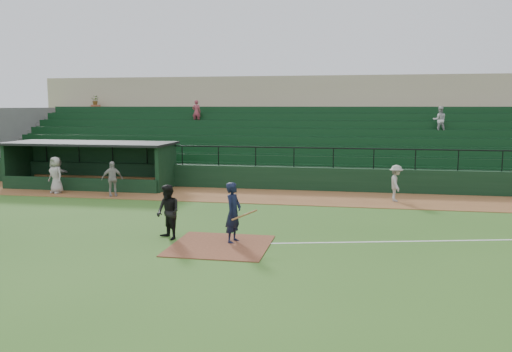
# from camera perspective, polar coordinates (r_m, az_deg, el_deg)

# --- Properties ---
(ground) EXTENTS (90.00, 90.00, 0.00)m
(ground) POSITION_cam_1_polar(r_m,az_deg,el_deg) (17.22, -3.11, -6.82)
(ground) COLOR #315C1D
(ground) RESTS_ON ground
(warning_track) EXTENTS (40.00, 4.00, 0.03)m
(warning_track) POSITION_cam_1_polar(r_m,az_deg,el_deg) (24.88, 1.28, -2.25)
(warning_track) COLOR brown
(warning_track) RESTS_ON ground
(home_plate_dirt) EXTENTS (3.00, 3.00, 0.03)m
(home_plate_dirt) POSITION_cam_1_polar(r_m,az_deg,el_deg) (16.28, -3.96, -7.63)
(home_plate_dirt) COLOR brown
(home_plate_dirt) RESTS_ON ground
(foul_line) EXTENTS (17.49, 4.44, 0.01)m
(foul_line) POSITION_cam_1_polar(r_m,az_deg,el_deg) (18.35, 23.11, -6.51)
(foul_line) COLOR white
(foul_line) RESTS_ON ground
(stadium_structure) EXTENTS (38.00, 13.08, 6.40)m
(stadium_structure) POSITION_cam_1_polar(r_m,az_deg,el_deg) (32.95, 3.71, 4.18)
(stadium_structure) COLOR black
(stadium_structure) RESTS_ON ground
(dugout) EXTENTS (8.90, 3.20, 2.42)m
(dugout) POSITION_cam_1_polar(r_m,az_deg,el_deg) (29.34, -17.33, 1.52)
(dugout) COLOR black
(dugout) RESTS_ON ground
(batter_at_plate) EXTENTS (1.10, 0.79, 1.94)m
(batter_at_plate) POSITION_cam_1_polar(r_m,az_deg,el_deg) (16.44, -2.50, -4.05)
(batter_at_plate) COLOR black
(batter_at_plate) RESTS_ON ground
(umpire) EXTENTS (1.10, 1.07, 1.79)m
(umpire) POSITION_cam_1_polar(r_m,az_deg,el_deg) (17.12, -9.63, -3.94)
(umpire) COLOR black
(umpire) RESTS_ON ground
(runner) EXTENTS (0.68, 1.11, 1.65)m
(runner) POSITION_cam_1_polar(r_m,az_deg,el_deg) (24.26, 15.13, -0.76)
(runner) COLOR #A29D98
(runner) RESTS_ON warning_track
(dugout_player_a) EXTENTS (1.04, 0.90, 1.68)m
(dugout_player_a) POSITION_cam_1_polar(r_m,az_deg,el_deg) (25.69, -15.53, -0.29)
(dugout_player_a) COLOR #A6A09B
(dugout_player_a) RESTS_ON warning_track
(dugout_player_b) EXTENTS (1.04, 0.87, 1.81)m
(dugout_player_b) POSITION_cam_1_polar(r_m,az_deg,el_deg) (27.47, -21.14, 0.11)
(dugout_player_b) COLOR #AAA59F
(dugout_player_b) RESTS_ON warning_track
(dugout_player_c) EXTENTS (1.50, 1.24, 1.61)m
(dugout_player_c) POSITION_cam_1_polar(r_m,az_deg,el_deg) (29.37, -20.95, 0.39)
(dugout_player_c) COLOR #A29E98
(dugout_player_c) RESTS_ON warning_track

